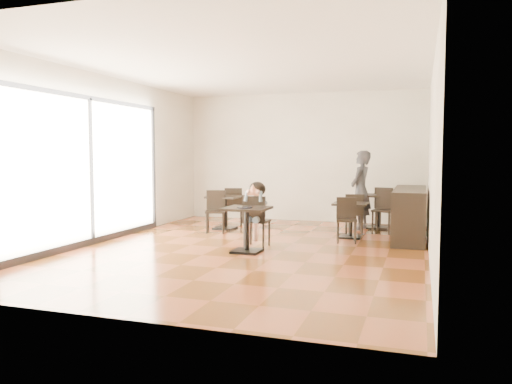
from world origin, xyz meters
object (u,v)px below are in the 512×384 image
at_px(child_table, 247,230).
at_px(chair_mid_b, 347,220).
at_px(chair_mid_a, 354,214).
at_px(child, 257,215).
at_px(chair_left_a, 234,207).
at_px(chair_back_b, 383,211).
at_px(chair_left_b, 215,212).
at_px(adult_patron, 361,190).
at_px(chair_back_a, 386,207).
at_px(cafe_table_back, 378,211).
at_px(child_chair, 257,221).
at_px(cafe_table_left, 225,212).
at_px(cafe_table_mid, 350,220).

bearing_deg(child_table, chair_mid_b, 45.40).
xyz_separation_m(chair_mid_a, chair_mid_b, (0.00, -1.10, 0.00)).
bearing_deg(child, chair_mid_a, 54.17).
bearing_deg(chair_left_a, chair_back_b, 162.78).
xyz_separation_m(child_table, chair_left_b, (-1.35, 1.82, 0.06)).
bearing_deg(chair_left_a, chair_mid_a, 154.85).
height_order(child, adult_patron, adult_patron).
distance_m(chair_mid_a, chair_left_a, 2.85).
bearing_deg(child, chair_back_a, 57.86).
bearing_deg(chair_back_a, child, 70.08).
relative_size(cafe_table_back, chair_left_a, 0.85).
height_order(cafe_table_back, chair_left_b, chair_left_b).
relative_size(child_chair, child, 0.79).
relative_size(child, chair_mid_a, 1.38).
height_order(child, cafe_table_left, child).
xyz_separation_m(child_table, chair_mid_a, (1.48, 2.60, 0.04)).
height_order(chair_mid_a, chair_left_a, chair_left_a).
distance_m(cafe_table_back, chair_mid_b, 2.10).
bearing_deg(cafe_table_back, chair_mid_b, -101.37).
distance_m(cafe_table_mid, chair_back_b, 1.12).
xyz_separation_m(child, cafe_table_back, (1.90, 3.01, -0.20)).
height_order(adult_patron, chair_left_a, adult_patron).
bearing_deg(chair_left_b, chair_back_b, 0.53).
bearing_deg(child, chair_mid_b, 32.74).
xyz_separation_m(chair_mid_b, chair_left_b, (-2.84, 0.32, 0.02)).
distance_m(child_chair, chair_back_b, 3.21).
bearing_deg(child, adult_patron, 60.43).
distance_m(child_table, cafe_table_left, 2.73).
relative_size(child_chair, chair_left_b, 1.04).
distance_m(chair_mid_a, chair_back_a, 1.34).
bearing_deg(child_chair, cafe_table_back, -122.19).
bearing_deg(child_chair, chair_left_a, -60.27).
height_order(child_chair, chair_mid_a, child_chair).
height_order(cafe_table_left, chair_left_a, chair_left_a).
relative_size(chair_mid_a, chair_left_b, 0.95).
bearing_deg(cafe_table_back, chair_mid_a, -113.34).
distance_m(chair_mid_b, chair_left_a, 3.17).
xyz_separation_m(chair_left_a, chair_left_b, (0.00, -1.10, 0.00)).
relative_size(chair_mid_a, chair_back_a, 0.92).
relative_size(child_chair, cafe_table_left, 1.25).
distance_m(child_chair, chair_back_a, 3.86).
distance_m(child_chair, cafe_table_back, 3.56).
distance_m(child_table, chair_left_b, 2.27).
bearing_deg(cafe_table_back, child_table, -118.03).
bearing_deg(chair_left_b, chair_mid_b, -25.15).
relative_size(chair_left_a, chair_back_b, 0.97).
xyz_separation_m(child_chair, cafe_table_mid, (1.48, 1.50, -0.11)).
bearing_deg(chair_left_b, cafe_table_left, 71.21).
height_order(cafe_table_back, chair_back_b, chair_back_b).
xyz_separation_m(child, cafe_table_left, (-1.35, 1.82, -0.21)).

